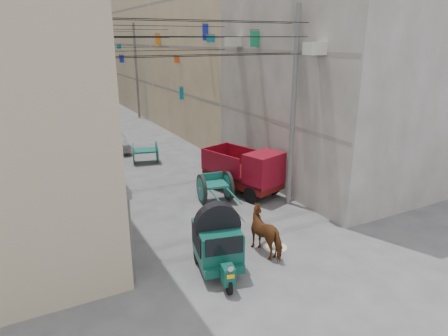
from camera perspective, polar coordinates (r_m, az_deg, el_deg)
ground at (r=11.40m, az=12.86°, el=-18.77°), size 140.00×140.00×0.00m
building_row_right at (r=43.26m, az=-9.14°, el=17.43°), size 8.00×62.00×14.00m
end_cap_building at (r=72.98m, az=-24.09°, el=16.35°), size 22.00×10.00×13.00m
shutters_left at (r=18.03m, az=-19.19°, el=0.05°), size 0.18×14.40×2.88m
signboards at (r=29.24m, az=-15.71°, el=10.86°), size 8.22×40.52×5.67m
ac_units at (r=17.49m, az=7.09°, el=20.15°), size 0.70×6.55×3.35m
utility_poles at (r=24.68m, az=-13.32°, el=11.17°), size 7.40×22.20×8.00m
overhead_cables at (r=22.02m, az=-11.99°, el=17.71°), size 7.40×22.52×1.12m
auto_rickshaw at (r=12.08m, az=-0.94°, el=-10.40°), size 1.71×2.48×1.68m
tonga_cart at (r=17.16m, az=-1.28°, el=-2.72°), size 1.51×2.96×1.28m
mini_truck at (r=17.92m, az=3.59°, el=-0.72°), size 2.65×4.02×2.08m
second_cart at (r=23.00m, az=-11.19°, el=2.31°), size 1.64×1.52×1.23m
feed_sack at (r=13.82m, az=7.31°, el=-10.75°), size 0.50×0.40×0.25m
horse at (r=13.28m, az=6.25°, el=-9.03°), size 1.01×1.82×1.46m
distant_car_white at (r=25.89m, az=-15.00°, el=3.56°), size 1.52×3.32×1.10m
distant_car_grey at (r=42.88m, az=-16.62°, el=8.99°), size 1.89×3.58×1.12m
distant_car_green at (r=43.44m, az=-21.58°, el=8.58°), size 2.18×4.00×1.10m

